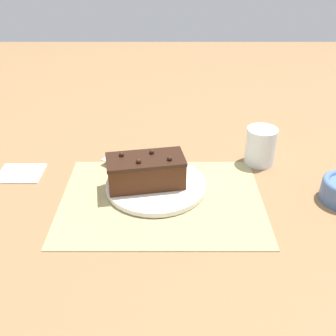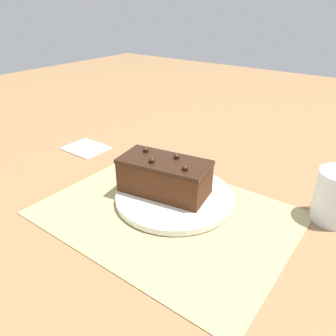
% 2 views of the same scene
% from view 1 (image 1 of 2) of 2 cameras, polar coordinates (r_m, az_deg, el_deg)
% --- Properties ---
extents(ground_plane, '(3.00, 3.00, 0.00)m').
position_cam_1_polar(ground_plane, '(0.90, -0.93, -4.67)').
color(ground_plane, olive).
extents(placemat_woven, '(0.46, 0.34, 0.00)m').
position_cam_1_polar(placemat_woven, '(0.90, -0.93, -4.57)').
color(placemat_woven, tan).
rests_on(placemat_woven, ground_plane).
extents(cake_plate, '(0.24, 0.24, 0.01)m').
position_cam_1_polar(cake_plate, '(0.94, -1.76, -2.48)').
color(cake_plate, white).
rests_on(cake_plate, placemat_woven).
extents(chocolate_cake, '(0.19, 0.12, 0.08)m').
position_cam_1_polar(chocolate_cake, '(0.91, -3.24, -0.44)').
color(chocolate_cake, '#472614').
rests_on(chocolate_cake, cake_plate).
extents(serving_knife, '(0.18, 0.13, 0.01)m').
position_cam_1_polar(serving_knife, '(0.97, -3.40, -0.63)').
color(serving_knife, black).
rests_on(serving_knife, cake_plate).
extents(drinking_glass, '(0.08, 0.08, 0.10)m').
position_cam_1_polar(drinking_glass, '(1.05, 13.29, 3.12)').
color(drinking_glass, white).
rests_on(drinking_glass, ground_plane).
extents(folded_napkin, '(0.11, 0.09, 0.01)m').
position_cam_1_polar(folded_napkin, '(1.06, -20.60, -0.65)').
color(folded_napkin, white).
rests_on(folded_napkin, ground_plane).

